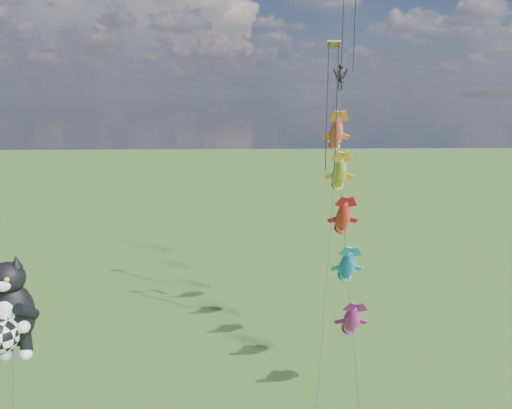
{
  "coord_description": "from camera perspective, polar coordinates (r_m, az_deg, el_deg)",
  "views": [
    {
      "loc": [
        5.37,
        -19.38,
        18.1
      ],
      "look_at": [
        6.66,
        13.32,
        10.86
      ],
      "focal_mm": 35.0,
      "sensor_mm": 36.0,
      "label": 1
    }
  ],
  "objects": [
    {
      "name": "cat_kite_rig",
      "position": [
        28.0,
        -26.39,
        -10.9
      ],
      "size": [
        2.52,
        4.19,
        10.43
      ],
      "rotation": [
        0.0,
        0.0,
        0.18
      ],
      "color": "brown",
      "rests_on": "ground"
    },
    {
      "name": "fish_windsock_rig",
      "position": [
        32.87,
        9.93,
        -1.52
      ],
      "size": [
        1.54,
        15.95,
        18.26
      ],
      "rotation": [
        0.0,
        0.0,
        0.27
      ],
      "color": "brown",
      "rests_on": "ground"
    },
    {
      "name": "parafoil_rig",
      "position": [
        34.93,
        9.66,
        15.43
      ],
      "size": [
        5.43,
        17.08,
        27.91
      ],
      "rotation": [
        0.0,
        0.0,
        -0.18
      ],
      "color": "brown",
      "rests_on": "ground"
    }
  ]
}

